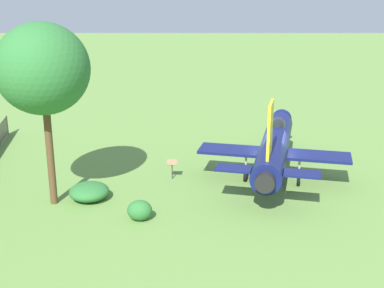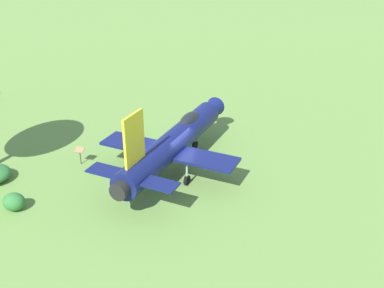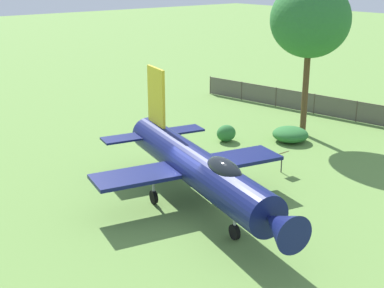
# 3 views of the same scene
# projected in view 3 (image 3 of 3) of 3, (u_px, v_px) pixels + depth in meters

# --- Properties ---
(ground_plane) EXTENTS (200.00, 200.00, 0.00)m
(ground_plane) POSITION_uv_depth(u_px,v_px,m) (195.00, 206.00, 23.08)
(ground_plane) COLOR #668E42
(display_jet) EXTENTS (8.78, 12.82, 5.40)m
(display_jet) POSITION_uv_depth(u_px,v_px,m) (199.00, 168.00, 22.18)
(display_jet) COLOR #111951
(display_jet) RESTS_ON ground_plane
(shade_tree) EXTENTS (4.52, 4.79, 9.22)m
(shade_tree) POSITION_uv_depth(u_px,v_px,m) (310.00, 20.00, 30.94)
(shade_tree) COLOR brown
(shade_tree) RESTS_ON ground_plane
(perimeter_fence) EXTENTS (3.97, 25.19, 1.44)m
(perimeter_fence) POSITION_uv_depth(u_px,v_px,m) (357.00, 111.00, 35.55)
(perimeter_fence) COLOR #4C4238
(perimeter_fence) RESTS_ON ground_plane
(shrub_near_fence) EXTENTS (2.09, 2.14, 0.89)m
(shrub_near_fence) POSITION_uv_depth(u_px,v_px,m) (290.00, 134.00, 31.58)
(shrub_near_fence) COLOR #2D7033
(shrub_near_fence) RESTS_ON ground_plane
(shrub_by_tree) EXTENTS (1.20, 1.04, 0.99)m
(shrub_by_tree) POSITION_uv_depth(u_px,v_px,m) (226.00, 133.00, 31.60)
(shrub_by_tree) COLOR #2D7033
(shrub_by_tree) RESTS_ON ground_plane
(info_plaque) EXTENTS (0.62, 0.43, 1.14)m
(info_plaque) POSITION_uv_depth(u_px,v_px,m) (282.00, 156.00, 26.66)
(info_plaque) COLOR #333333
(info_plaque) RESTS_ON ground_plane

